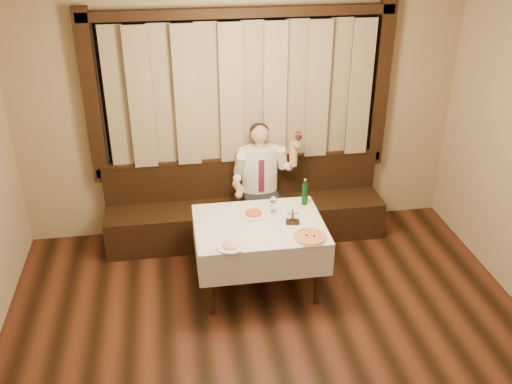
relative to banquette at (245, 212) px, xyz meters
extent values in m
cube|color=silver|center=(0.00, -2.72, 2.49)|extent=(5.00, 6.00, 0.01)
cube|color=tan|center=(0.00, 0.28, 1.09)|extent=(5.00, 0.01, 2.80)
cube|color=black|center=(0.00, 0.26, 1.39)|extent=(3.00, 0.02, 1.60)
cube|color=orange|center=(-0.70, 0.25, 1.09)|extent=(0.50, 0.01, 0.40)
cube|color=black|center=(0.00, 0.22, 0.54)|extent=(3.30, 0.12, 0.10)
cube|color=black|center=(0.00, 0.22, 2.24)|extent=(3.30, 0.12, 0.10)
cube|color=black|center=(-1.60, 0.22, 1.39)|extent=(0.16, 0.12, 1.90)
cube|color=black|center=(1.60, 0.22, 1.39)|extent=(0.16, 0.12, 1.90)
cube|color=#857955|center=(0.00, 0.16, 1.39)|extent=(2.90, 0.08, 1.55)
cube|color=black|center=(0.00, -0.04, -0.09)|extent=(3.20, 0.60, 0.45)
cube|color=black|center=(0.00, 0.20, 0.36)|extent=(3.20, 0.12, 0.45)
cube|color=black|center=(0.00, 0.20, 0.61)|extent=(3.20, 0.14, 0.04)
cylinder|color=black|center=(-0.52, -1.39, 0.04)|extent=(0.06, 0.06, 0.71)
cylinder|color=black|center=(0.52, -1.39, 0.04)|extent=(0.06, 0.06, 0.71)
cylinder|color=black|center=(-0.52, -0.65, 0.04)|extent=(0.06, 0.06, 0.71)
cylinder|color=black|center=(0.52, -0.65, 0.04)|extent=(0.06, 0.06, 0.71)
cube|color=black|center=(0.00, -1.02, 0.42)|extent=(1.20, 0.90, 0.04)
cube|color=white|center=(0.00, -1.02, 0.44)|extent=(1.26, 0.96, 0.01)
cube|color=white|center=(0.00, -1.50, 0.27)|extent=(1.26, 0.01, 0.35)
cube|color=white|center=(0.00, -0.54, 0.27)|extent=(1.26, 0.01, 0.35)
cube|color=white|center=(-0.63, -1.02, 0.27)|extent=(0.01, 0.96, 0.35)
cube|color=white|center=(0.63, -1.02, 0.27)|extent=(0.01, 0.96, 0.35)
cylinder|color=white|center=(0.43, -1.37, 0.45)|extent=(0.32, 0.32, 0.01)
cylinder|color=#CA401E|center=(0.43, -1.37, 0.46)|extent=(0.29, 0.29, 0.01)
torus|color=tan|center=(0.43, -1.37, 0.46)|extent=(0.31, 0.31, 0.02)
sphere|color=black|center=(0.40, -1.35, 0.47)|extent=(0.02, 0.02, 0.02)
sphere|color=black|center=(0.46, -1.38, 0.47)|extent=(0.02, 0.02, 0.02)
cylinder|color=white|center=(-0.03, -0.85, 0.45)|extent=(0.27, 0.27, 0.02)
ellipsoid|color=#B63B1D|center=(-0.03, -0.85, 0.50)|extent=(0.17, 0.17, 0.08)
cylinder|color=white|center=(-0.33, -1.40, 0.45)|extent=(0.27, 0.27, 0.02)
ellipsoid|color=beige|center=(-0.33, -1.40, 0.50)|extent=(0.17, 0.17, 0.07)
cylinder|color=#12551C|center=(0.53, -0.71, 0.56)|extent=(0.06, 0.06, 0.23)
cylinder|color=#12551C|center=(0.53, -0.71, 0.70)|extent=(0.03, 0.03, 0.05)
cylinder|color=silver|center=(0.53, -0.71, 0.73)|extent=(0.03, 0.03, 0.01)
cylinder|color=white|center=(0.18, -0.82, 0.45)|extent=(0.06, 0.06, 0.01)
cylinder|color=white|center=(0.18, -0.82, 0.50)|extent=(0.01, 0.01, 0.09)
ellipsoid|color=white|center=(0.18, -0.82, 0.58)|extent=(0.07, 0.07, 0.08)
cube|color=black|center=(0.32, -1.08, 0.47)|extent=(0.14, 0.09, 0.04)
cube|color=black|center=(0.32, -1.08, 0.54)|extent=(0.03, 0.07, 0.10)
cylinder|color=white|center=(0.28, -1.07, 0.52)|extent=(0.03, 0.03, 0.08)
cylinder|color=silver|center=(0.28, -1.07, 0.56)|extent=(0.04, 0.04, 0.01)
cylinder|color=white|center=(0.36, -1.09, 0.52)|extent=(0.03, 0.03, 0.08)
cylinder|color=silver|center=(0.36, -1.09, 0.56)|extent=(0.04, 0.04, 0.01)
cube|color=black|center=(0.17, -0.16, 0.22)|extent=(0.39, 0.44, 0.16)
cube|color=black|center=(0.06, -0.37, -0.09)|extent=(0.11, 0.12, 0.45)
cube|color=black|center=(0.28, -0.37, -0.09)|extent=(0.11, 0.12, 0.45)
ellipsoid|color=white|center=(0.17, -0.01, 0.56)|extent=(0.41, 0.25, 0.52)
cube|color=maroon|center=(0.17, -0.15, 0.53)|extent=(0.06, 0.01, 0.39)
cylinder|color=tan|center=(0.17, -0.01, 0.86)|extent=(0.10, 0.10, 0.08)
sphere|color=tan|center=(0.17, -0.01, 0.98)|extent=(0.20, 0.20, 0.20)
ellipsoid|color=black|center=(0.17, 0.01, 1.01)|extent=(0.21, 0.21, 0.16)
sphere|color=white|center=(-0.03, -0.01, 0.77)|extent=(0.13, 0.13, 0.13)
sphere|color=white|center=(0.36, -0.01, 0.77)|extent=(0.13, 0.13, 0.13)
sphere|color=tan|center=(-0.12, -0.41, 0.45)|extent=(0.08, 0.08, 0.08)
sphere|color=tan|center=(0.56, -0.18, 0.90)|extent=(0.09, 0.09, 0.09)
cylinder|color=white|center=(0.56, -0.21, 0.93)|extent=(0.01, 0.01, 0.11)
ellipsoid|color=white|center=(0.56, -0.21, 1.02)|extent=(0.08, 0.08, 0.10)
ellipsoid|color=#4C070F|center=(0.56, -0.21, 1.00)|extent=(0.06, 0.06, 0.06)
camera|label=1|loc=(-0.78, -5.78, 3.30)|focal=40.00mm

